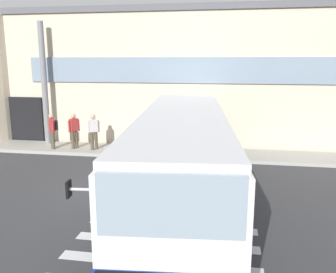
% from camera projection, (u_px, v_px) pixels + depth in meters
% --- Properties ---
extents(ground_plane, '(80.00, 90.00, 0.02)m').
position_uv_depth(ground_plane, '(124.00, 190.00, 11.98)').
color(ground_plane, '#353538').
rests_on(ground_plane, ground).
extents(bay_paint_stripes, '(4.40, 3.96, 0.01)m').
position_uv_depth(bay_paint_stripes, '(158.00, 263.00, 7.60)').
color(bay_paint_stripes, silver).
rests_on(bay_paint_stripes, ground).
extents(terminal_building, '(22.78, 13.80, 6.79)m').
position_uv_depth(terminal_building, '(165.00, 74.00, 22.58)').
color(terminal_building, beige).
rests_on(terminal_building, ground).
extents(boarding_curb, '(24.98, 2.00, 0.15)m').
position_uv_depth(boarding_curb, '(154.00, 152.00, 16.59)').
color(boarding_curb, '#9E9B93').
rests_on(boarding_curb, ground).
extents(entry_support_column, '(0.28, 0.28, 5.93)m').
position_uv_depth(entry_support_column, '(44.00, 84.00, 17.45)').
color(entry_support_column, slate).
rests_on(entry_support_column, boarding_curb).
extents(bus_main_foreground, '(3.62, 11.58, 2.70)m').
position_uv_depth(bus_main_foreground, '(183.00, 156.00, 11.09)').
color(bus_main_foreground, silver).
rests_on(bus_main_foreground, ground).
extents(passenger_near_column, '(0.50, 0.52, 1.68)m').
position_uv_depth(passenger_near_column, '(53.00, 129.00, 16.73)').
color(passenger_near_column, '#4C4233').
rests_on(passenger_near_column, boarding_curb).
extents(passenger_by_doorway, '(0.40, 0.50, 1.68)m').
position_uv_depth(passenger_by_doorway, '(74.00, 129.00, 16.78)').
color(passenger_by_doorway, '#4C4233').
rests_on(passenger_by_doorway, boarding_curb).
extents(passenger_at_curb_edge, '(0.49, 0.40, 1.68)m').
position_uv_depth(passenger_at_curb_edge, '(94.00, 130.00, 16.55)').
color(passenger_at_curb_edge, '#4C4233').
rests_on(passenger_at_curb_edge, boarding_curb).
extents(safety_bollard_yellow, '(0.18, 0.18, 0.90)m').
position_uv_depth(safety_bollard_yellow, '(165.00, 151.00, 15.23)').
color(safety_bollard_yellow, yellow).
rests_on(safety_bollard_yellow, ground).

